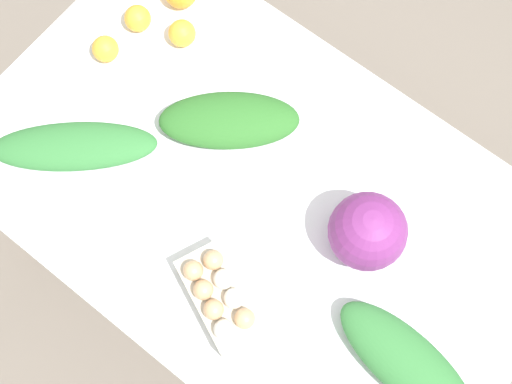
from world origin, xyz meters
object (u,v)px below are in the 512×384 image
(orange_0, at_px, (105,49))
(greens_bunch_dandelion, at_px, (229,120))
(greens_bunch_beet_tops, at_px, (74,146))
(cabbage_purple, at_px, (368,231))
(greens_bunch_kale, at_px, (406,363))
(egg_carton, at_px, (219,297))
(orange_3, at_px, (182,33))
(orange_1, at_px, (138,18))

(orange_0, bearing_deg, greens_bunch_dandelion, 5.61)
(greens_bunch_beet_tops, height_order, orange_0, orange_0)
(orange_0, bearing_deg, cabbage_purple, -0.12)
(greens_bunch_dandelion, height_order, greens_bunch_kale, same)
(cabbage_purple, relative_size, greens_bunch_kale, 0.50)
(egg_carton, height_order, greens_bunch_beet_tops, egg_carton)
(egg_carton, height_order, orange_3, egg_carton)
(cabbage_purple, distance_m, orange_0, 0.77)
(egg_carton, height_order, orange_0, egg_carton)
(greens_bunch_dandelion, height_order, orange_0, greens_bunch_dandelion)
(egg_carton, xyz_separation_m, orange_3, (-0.48, 0.45, -0.01))
(greens_bunch_kale, xyz_separation_m, orange_3, (-0.88, 0.32, -0.00))
(greens_bunch_kale, height_order, orange_3, greens_bunch_kale)
(greens_bunch_beet_tops, bearing_deg, egg_carton, -7.80)
(greens_bunch_beet_tops, relative_size, orange_1, 5.84)
(greens_bunch_beet_tops, height_order, greens_bunch_kale, greens_bunch_kale)
(greens_bunch_beet_tops, bearing_deg, orange_1, 107.21)
(cabbage_purple, xyz_separation_m, greens_bunch_dandelion, (-0.41, 0.04, -0.05))
(egg_carton, distance_m, orange_3, 0.66)
(greens_bunch_kale, bearing_deg, orange_1, 164.10)
(greens_bunch_dandelion, bearing_deg, orange_0, -174.39)
(orange_1, bearing_deg, orange_0, -92.84)
(greens_bunch_dandelion, bearing_deg, greens_bunch_beet_tops, -132.06)
(egg_carton, bearing_deg, orange_0, -3.26)
(cabbage_purple, relative_size, greens_bunch_dandelion, 0.52)
(cabbage_purple, bearing_deg, orange_1, 171.48)
(greens_bunch_beet_tops, bearing_deg, orange_3, 89.09)
(orange_3, bearing_deg, orange_1, -162.96)
(cabbage_purple, distance_m, orange_1, 0.77)
(greens_bunch_dandelion, bearing_deg, greens_bunch_kale, -17.77)
(orange_3, bearing_deg, cabbage_purple, -12.94)
(cabbage_purple, height_order, orange_1, cabbage_purple)
(egg_carton, bearing_deg, orange_3, -19.62)
(greens_bunch_dandelion, xyz_separation_m, orange_0, (-0.36, -0.04, -0.01))
(egg_carton, relative_size, greens_bunch_kale, 0.71)
(orange_0, relative_size, orange_1, 0.99)
(greens_bunch_beet_tops, xyz_separation_m, greens_bunch_kale, (0.88, 0.07, 0.01))
(cabbage_purple, bearing_deg, greens_bunch_kale, -36.66)
(egg_carton, bearing_deg, cabbage_purple, -95.83)
(greens_bunch_beet_tops, relative_size, greens_bunch_dandelion, 1.18)
(greens_bunch_dandelion, relative_size, orange_3, 4.87)
(greens_bunch_beet_tops, bearing_deg, cabbage_purple, 19.62)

